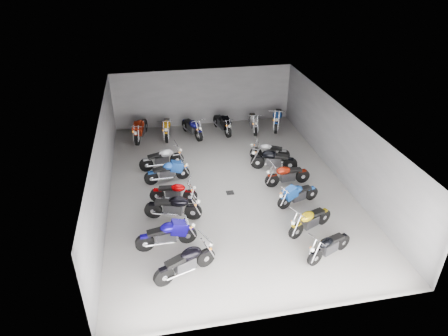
{
  "coord_description": "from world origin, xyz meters",
  "views": [
    {
      "loc": [
        -2.93,
        -14.31,
        9.3
      ],
      "look_at": [
        -0.18,
        -0.09,
        1.0
      ],
      "focal_mm": 32.0,
      "sensor_mm": 36.0,
      "label": 1
    }
  ],
  "objects_px": {
    "motorcycle_left_c": "(174,207)",
    "motorcycle_back_f": "(277,118)",
    "motorcycle_right_d": "(287,175)",
    "motorcycle_left_a": "(186,262)",
    "motorcycle_back_e": "(254,122)",
    "motorcycle_back_a": "(141,129)",
    "motorcycle_back_c": "(192,127)",
    "motorcycle_right_a": "(329,246)",
    "motorcycle_left_b": "(167,234)",
    "motorcycle_right_b": "(310,220)",
    "motorcycle_left_d": "(174,192)",
    "motorcycle_left_f": "(162,158)",
    "drain_grate": "(230,193)",
    "motorcycle_right_e": "(273,160)",
    "motorcycle_back_d": "(222,123)",
    "motorcycle_left_e": "(168,172)",
    "motorcycle_right_c": "(298,194)",
    "motorcycle_right_f": "(269,151)",
    "motorcycle_back_b": "(167,127)"
  },
  "relations": [
    {
      "from": "motorcycle_left_b",
      "to": "motorcycle_right_c",
      "type": "xyz_separation_m",
      "value": [
        5.31,
        1.59,
        -0.05
      ]
    },
    {
      "from": "motorcycle_back_c",
      "to": "motorcycle_right_a",
      "type": "bearing_deg",
      "value": 87.09
    },
    {
      "from": "motorcycle_left_a",
      "to": "motorcycle_left_f",
      "type": "xyz_separation_m",
      "value": [
        -0.34,
        7.04,
        -0.02
      ]
    },
    {
      "from": "motorcycle_left_c",
      "to": "motorcycle_right_b",
      "type": "xyz_separation_m",
      "value": [
        4.78,
        -1.69,
        -0.04
      ]
    },
    {
      "from": "motorcycle_back_b",
      "to": "motorcycle_left_b",
      "type": "bearing_deg",
      "value": 91.83
    },
    {
      "from": "motorcycle_back_c",
      "to": "motorcycle_back_f",
      "type": "bearing_deg",
      "value": 162.15
    },
    {
      "from": "motorcycle_left_a",
      "to": "drain_grate",
      "type": "bearing_deg",
      "value": 129.07
    },
    {
      "from": "motorcycle_right_f",
      "to": "motorcycle_back_c",
      "type": "relative_size",
      "value": 0.89
    },
    {
      "from": "motorcycle_right_d",
      "to": "motorcycle_back_e",
      "type": "bearing_deg",
      "value": -4.9
    },
    {
      "from": "motorcycle_left_e",
      "to": "motorcycle_back_d",
      "type": "relative_size",
      "value": 0.93
    },
    {
      "from": "motorcycle_left_a",
      "to": "motorcycle_back_e",
      "type": "relative_size",
      "value": 0.95
    },
    {
      "from": "motorcycle_left_d",
      "to": "motorcycle_back_d",
      "type": "bearing_deg",
      "value": 167.57
    },
    {
      "from": "motorcycle_left_e",
      "to": "motorcycle_right_c",
      "type": "bearing_deg",
      "value": 52.64
    },
    {
      "from": "motorcycle_left_b",
      "to": "motorcycle_left_f",
      "type": "distance_m",
      "value": 5.57
    },
    {
      "from": "motorcycle_left_e",
      "to": "motorcycle_right_a",
      "type": "relative_size",
      "value": 1.11
    },
    {
      "from": "motorcycle_left_b",
      "to": "motorcycle_back_d",
      "type": "distance_m",
      "value": 9.7
    },
    {
      "from": "motorcycle_back_f",
      "to": "motorcycle_right_e",
      "type": "bearing_deg",
      "value": 92.07
    },
    {
      "from": "motorcycle_right_d",
      "to": "motorcycle_right_e",
      "type": "height_order",
      "value": "motorcycle_right_e"
    },
    {
      "from": "motorcycle_left_a",
      "to": "motorcycle_right_a",
      "type": "distance_m",
      "value": 4.76
    },
    {
      "from": "motorcycle_left_f",
      "to": "motorcycle_back_d",
      "type": "height_order",
      "value": "motorcycle_back_d"
    },
    {
      "from": "motorcycle_left_f",
      "to": "motorcycle_right_e",
      "type": "distance_m",
      "value": 5.14
    },
    {
      "from": "drain_grate",
      "to": "motorcycle_back_e",
      "type": "xyz_separation_m",
      "value": [
        2.57,
        6.03,
        0.51
      ]
    },
    {
      "from": "motorcycle_right_b",
      "to": "motorcycle_back_f",
      "type": "xyz_separation_m",
      "value": [
        1.67,
        9.14,
        0.08
      ]
    },
    {
      "from": "motorcycle_right_a",
      "to": "motorcycle_back_a",
      "type": "relative_size",
      "value": 0.79
    },
    {
      "from": "motorcycle_left_c",
      "to": "motorcycle_back_c",
      "type": "bearing_deg",
      "value": -177.46
    },
    {
      "from": "motorcycle_right_c",
      "to": "motorcycle_back_e",
      "type": "relative_size",
      "value": 0.87
    },
    {
      "from": "motorcycle_left_b",
      "to": "drain_grate",
      "type": "bearing_deg",
      "value": 130.13
    },
    {
      "from": "motorcycle_left_b",
      "to": "motorcycle_left_f",
      "type": "xyz_separation_m",
      "value": [
        0.15,
        5.57,
        -0.01
      ]
    },
    {
      "from": "motorcycle_left_a",
      "to": "motorcycle_left_d",
      "type": "height_order",
      "value": "motorcycle_left_a"
    },
    {
      "from": "motorcycle_back_e",
      "to": "motorcycle_back_c",
      "type": "bearing_deg",
      "value": 8.81
    },
    {
      "from": "motorcycle_left_a",
      "to": "motorcycle_back_e",
      "type": "distance_m",
      "value": 11.49
    },
    {
      "from": "drain_grate",
      "to": "motorcycle_back_d",
      "type": "xyz_separation_m",
      "value": [
        0.83,
        6.09,
        0.52
      ]
    },
    {
      "from": "motorcycle_right_f",
      "to": "motorcycle_back_e",
      "type": "distance_m",
      "value": 3.52
    },
    {
      "from": "motorcycle_back_c",
      "to": "motorcycle_back_e",
      "type": "distance_m",
      "value": 3.45
    },
    {
      "from": "motorcycle_right_d",
      "to": "motorcycle_back_f",
      "type": "bearing_deg",
      "value": -18.27
    },
    {
      "from": "motorcycle_back_c",
      "to": "motorcycle_right_b",
      "type": "bearing_deg",
      "value": 89.07
    },
    {
      "from": "motorcycle_left_e",
      "to": "motorcycle_back_d",
      "type": "height_order",
      "value": "motorcycle_back_d"
    },
    {
      "from": "motorcycle_left_f",
      "to": "motorcycle_back_a",
      "type": "distance_m",
      "value": 3.56
    },
    {
      "from": "motorcycle_right_f",
      "to": "motorcycle_left_f",
      "type": "bearing_deg",
      "value": 108.2
    },
    {
      "from": "drain_grate",
      "to": "motorcycle_left_a",
      "type": "relative_size",
      "value": 0.16
    },
    {
      "from": "motorcycle_left_e",
      "to": "motorcycle_left_f",
      "type": "distance_m",
      "value": 1.25
    },
    {
      "from": "motorcycle_right_e",
      "to": "motorcycle_back_c",
      "type": "distance_m",
      "value": 5.39
    },
    {
      "from": "motorcycle_left_e",
      "to": "motorcycle_back_e",
      "type": "distance_m",
      "value": 6.85
    },
    {
      "from": "motorcycle_left_b",
      "to": "motorcycle_right_d",
      "type": "xyz_separation_m",
      "value": [
        5.36,
        3.08,
        -0.02
      ]
    },
    {
      "from": "motorcycle_back_a",
      "to": "motorcycle_back_c",
      "type": "xyz_separation_m",
      "value": [
        2.74,
        -0.23,
        -0.04
      ]
    },
    {
      "from": "motorcycle_right_d",
      "to": "motorcycle_right_e",
      "type": "distance_m",
      "value": 1.39
    },
    {
      "from": "motorcycle_right_b",
      "to": "motorcycle_back_e",
      "type": "xyz_separation_m",
      "value": [
        0.25,
        9.06,
        0.03
      ]
    },
    {
      "from": "motorcycle_left_c",
      "to": "motorcycle_back_f",
      "type": "height_order",
      "value": "motorcycle_back_f"
    },
    {
      "from": "motorcycle_right_c",
      "to": "motorcycle_back_a",
      "type": "xyz_separation_m",
      "value": [
        -6.1,
        7.42,
        0.1
      ]
    },
    {
      "from": "motorcycle_left_a",
      "to": "motorcycle_back_d",
      "type": "distance_m",
      "value": 10.92
    }
  ]
}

